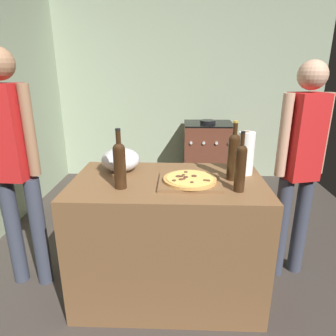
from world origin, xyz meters
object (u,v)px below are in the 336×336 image
object	(u,v)px
person_in_red	(299,161)
wine_bottle_dark	(119,163)
stove	(207,154)
pizza	(189,179)
mixing_bowl	(120,160)
wine_bottle_green	(233,154)
paper_towel_roll	(245,153)
person_in_stripes	(13,160)
wine_bottle_clear	(240,166)

from	to	relation	value
person_in_red	wine_bottle_dark	bearing A→B (deg)	-162.33
stove	person_in_red	distance (m)	2.08
pizza	wine_bottle_dark	bearing A→B (deg)	-168.89
mixing_bowl	wine_bottle_green	distance (m)	0.79
paper_towel_roll	person_in_red	distance (m)	0.44
mixing_bowl	wine_bottle_dark	xyz separation A→B (m)	(0.06, -0.32, 0.08)
stove	paper_towel_roll	bearing A→B (deg)	-88.37
pizza	wine_bottle_dark	world-z (taller)	wine_bottle_dark
wine_bottle_green	person_in_stripes	bearing A→B (deg)	178.84
wine_bottle_green	stove	world-z (taller)	wine_bottle_green
wine_bottle_clear	wine_bottle_green	bearing A→B (deg)	92.15
person_in_stripes	person_in_red	bearing A→B (deg)	5.35
paper_towel_roll	person_in_stripes	distance (m)	1.60
mixing_bowl	wine_bottle_dark	world-z (taller)	wine_bottle_dark
stove	pizza	bearing A→B (deg)	-98.37
wine_bottle_green	person_in_stripes	size ratio (longest dim) A/B	0.23
wine_bottle_clear	mixing_bowl	bearing A→B (deg)	156.07
stove	wine_bottle_green	bearing A→B (deg)	-91.26
paper_towel_roll	person_in_stripes	xyz separation A→B (m)	(-1.60, -0.09, -0.04)
wine_bottle_clear	person_in_red	bearing A→B (deg)	39.04
wine_bottle_green	wine_bottle_dark	distance (m)	0.74
wine_bottle_green	person_in_red	bearing A→B (deg)	22.60
wine_bottle_green	wine_bottle_dark	size ratio (longest dim) A/B	1.05
pizza	mixing_bowl	size ratio (longest dim) A/B	1.25
paper_towel_roll	stove	size ratio (longest dim) A/B	0.33
pizza	wine_bottle_green	xyz separation A→B (m)	(0.29, 0.09, 0.14)
wine_bottle_green	person_in_red	xyz separation A→B (m)	(0.53, 0.22, -0.11)
wine_bottle_clear	stove	distance (m)	2.45
wine_bottle_clear	person_in_red	world-z (taller)	person_in_red
wine_bottle_clear	wine_bottle_dark	distance (m)	0.73
stove	person_in_red	bearing A→B (deg)	-76.20
mixing_bowl	stove	xyz separation A→B (m)	(0.82, 2.03, -0.52)
mixing_bowl	wine_bottle_green	world-z (taller)	wine_bottle_green
paper_towel_roll	wine_bottle_green	size ratio (longest dim) A/B	0.77
wine_bottle_clear	stove	bearing A→B (deg)	89.03
stove	wine_bottle_clear	bearing A→B (deg)	-90.97
person_in_red	paper_towel_roll	bearing A→B (deg)	-166.30
pizza	stove	world-z (taller)	pizza
wine_bottle_dark	person_in_red	xyz separation A→B (m)	(1.25, 0.40, -0.09)
mixing_bowl	paper_towel_roll	distance (m)	0.88
wine_bottle_green	wine_bottle_clear	bearing A→B (deg)	-87.85
pizza	person_in_red	distance (m)	0.87
wine_bottle_green	stove	bearing A→B (deg)	88.74
wine_bottle_dark	person_in_stripes	size ratio (longest dim) A/B	0.22
wine_bottle_dark	person_in_stripes	bearing A→B (deg)	165.00
person_in_stripes	pizza	bearing A→B (deg)	-5.80
paper_towel_roll	stove	bearing A→B (deg)	91.63
pizza	paper_towel_roll	size ratio (longest dim) A/B	1.13
wine_bottle_clear	pizza	bearing A→B (deg)	159.49
person_in_red	pizza	bearing A→B (deg)	-159.02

